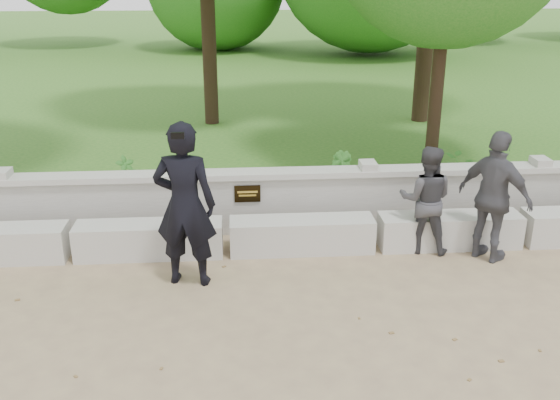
# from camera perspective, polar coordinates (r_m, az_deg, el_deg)

# --- Properties ---
(ground) EXTENTS (80.00, 80.00, 0.00)m
(ground) POSITION_cam_1_polar(r_m,az_deg,el_deg) (6.66, -4.98, -11.85)
(ground) COLOR tan
(ground) RESTS_ON ground
(lawn) EXTENTS (40.00, 22.00, 0.25)m
(lawn) POSITION_cam_1_polar(r_m,az_deg,el_deg) (19.92, -4.70, 10.63)
(lawn) COLOR #285B1A
(lawn) RESTS_ON ground
(concrete_bench) EXTENTS (11.90, 0.45, 0.45)m
(concrete_bench) POSITION_cam_1_polar(r_m,az_deg,el_deg) (8.23, -4.93, -3.40)
(concrete_bench) COLOR beige
(concrete_bench) RESTS_ON ground
(parapet_wall) EXTENTS (12.50, 0.35, 0.90)m
(parapet_wall) POSITION_cam_1_polar(r_m,az_deg,el_deg) (8.79, -4.95, -0.12)
(parapet_wall) COLOR #BAB7AF
(parapet_wall) RESTS_ON ground
(man_main) EXTENTS (0.79, 0.71, 1.98)m
(man_main) POSITION_cam_1_polar(r_m,az_deg,el_deg) (7.25, -8.69, -0.44)
(man_main) COLOR black
(man_main) RESTS_ON ground
(visitor_left) EXTENTS (0.82, 0.72, 1.44)m
(visitor_left) POSITION_cam_1_polar(r_m,az_deg,el_deg) (8.32, 13.19, 0.04)
(visitor_left) COLOR #3B3A3F
(visitor_left) RESTS_ON ground
(visitor_right) EXTENTS (0.94, 1.04, 1.70)m
(visitor_right) POSITION_cam_1_polar(r_m,az_deg,el_deg) (8.26, 19.02, 0.25)
(visitor_right) COLOR #48474D
(visitor_right) RESTS_ON ground
(shrub_a) EXTENTS (0.37, 0.35, 0.58)m
(shrub_a) POSITION_cam_1_polar(r_m,az_deg,el_deg) (9.95, -13.87, 2.31)
(shrub_a) COLOR #337327
(shrub_a) RESTS_ON lawn
(shrub_b) EXTENTS (0.44, 0.47, 0.69)m
(shrub_b) POSITION_cam_1_polar(r_m,az_deg,el_deg) (9.54, 5.58, 2.37)
(shrub_b) COLOR #337327
(shrub_b) RESTS_ON lawn
(shrub_c) EXTENTS (0.66, 0.61, 0.61)m
(shrub_c) POSITION_cam_1_polar(r_m,az_deg,el_deg) (10.05, 16.46, 2.34)
(shrub_c) COLOR #337327
(shrub_c) RESTS_ON lawn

